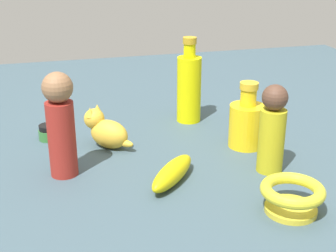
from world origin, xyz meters
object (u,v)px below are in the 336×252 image
bottle_short (247,123)px  banana (172,173)px  person_figure_adult (61,123)px  bowl (292,195)px  cat_figurine (106,130)px  nail_polish_jar (49,132)px  bottle_tall (189,87)px  person_figure_child (272,130)px

bottle_short → banana: (0.21, 0.13, -0.04)m
person_figure_adult → bowl: bearing=146.3°
cat_figurine → banana: bearing=116.0°
bottle_short → nail_polish_jar: 0.47m
cat_figurine → nail_polish_jar: size_ratio=2.26×
nail_polish_jar → banana: bearing=128.6°
cat_figurine → person_figure_adult: size_ratio=0.50×
bottle_tall → nail_polish_jar: bearing=5.6°
person_figure_child → bowl: bearing=77.4°
bottle_short → person_figure_child: 0.14m
bottle_tall → banana: bearing=67.5°
banana → person_figure_child: (-0.21, 0.00, 0.07)m
banana → cat_figurine: bearing=66.5°
person_figure_child → person_figure_adult: bearing=-12.7°
banana → bottle_tall: size_ratio=0.72×
person_figure_child → person_figure_adult: size_ratio=0.86×
banana → cat_figurine: (0.10, -0.21, 0.02)m
bottle_short → banana: size_ratio=0.96×
banana → cat_figurine: size_ratio=1.48×
person_figure_child → bowl: (0.04, 0.16, -0.06)m
bottle_short → cat_figurine: (0.31, -0.08, -0.02)m
bottle_short → person_figure_child: size_ratio=0.82×
person_figure_child → bottle_short: bearing=-91.6°
person_figure_adult → cat_figurine: bearing=-131.3°
bottle_tall → person_figure_adult: bearing=34.4°
person_figure_child → bowl: person_figure_child is taller
cat_figurine → person_figure_adult: person_figure_adult is taller
person_figure_child → bottle_tall: (0.08, -0.32, 0.00)m
nail_polish_jar → bottle_short: bearing=160.3°
banana → nail_polish_jar: banana is taller
banana → person_figure_child: size_ratio=0.86×
bowl → person_figure_adult: bearing=-33.7°
nail_polish_jar → cat_figurine: bearing=148.3°
bottle_short → nail_polish_jar: bearing=-19.7°
banana → cat_figurine: 0.23m
cat_figurine → bottle_tall: (-0.24, -0.11, 0.05)m
bowl → cat_figurine: bearing=-53.3°
bowl → nail_polish_jar: bearing=-48.0°
bottle_short → banana: 0.25m
cat_figurine → person_figure_child: person_figure_child is taller
bottle_short → person_figure_child: person_figure_child is taller
cat_figurine → person_figure_child: bearing=146.0°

